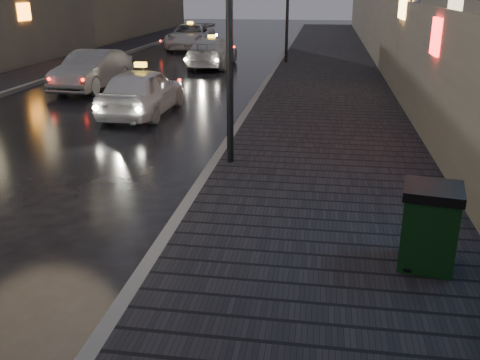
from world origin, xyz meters
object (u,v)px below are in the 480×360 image
Objects in this scene: trash_bin at (429,226)px; taxi_near at (142,91)px; car_left_mid at (92,70)px; taxi_far at (191,36)px; taxi_mid at (212,52)px.

taxi_near is at bearing 138.02° from trash_bin.
car_left_mid is at bearing 138.63° from trash_bin.
taxi_near is 0.77× the size of taxi_far.
trash_bin is 10.93m from taxi_near.
trash_bin is 0.27× the size of taxi_near.
car_left_mid is 13.99m from taxi_far.
taxi_near is 0.89× the size of taxi_mid.
taxi_far is at bearing -80.08° from taxi_near.
taxi_mid is at bearing 66.50° from car_left_mid.
trash_bin is at bearing -48.06° from car_left_mid.
car_left_mid is 7.20m from taxi_mid.
taxi_mid is at bearing -89.30° from taxi_near.
taxi_far is (-2.90, 17.81, 0.04)m from taxi_near.
taxi_far reaches higher than taxi_mid.
taxi_mid reaches higher than trash_bin.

